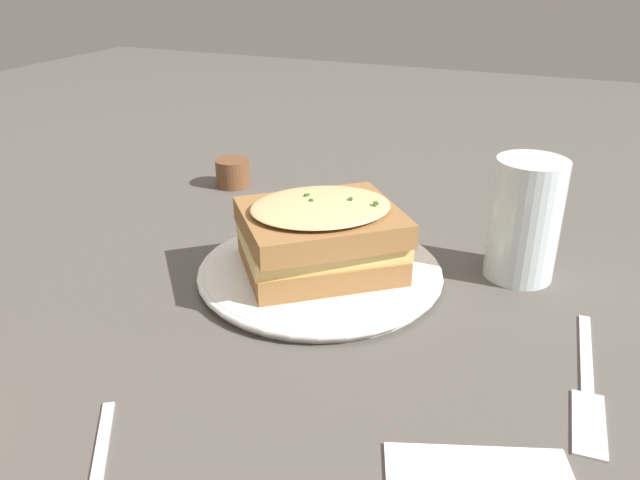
{
  "coord_description": "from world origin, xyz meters",
  "views": [
    {
      "loc": [
        -0.49,
        -0.23,
        0.3
      ],
      "look_at": [
        0.01,
        -0.02,
        0.04
      ],
      "focal_mm": 35.0,
      "sensor_mm": 36.0,
      "label": 1
    }
  ],
  "objects_px": {
    "water_glass": "(525,220)",
    "condiment_pot": "(233,173)",
    "dinner_plate": "(320,271)",
    "fork": "(588,393)",
    "sandwich": "(321,235)"
  },
  "relations": [
    {
      "from": "dinner_plate",
      "to": "sandwich",
      "type": "height_order",
      "value": "sandwich"
    },
    {
      "from": "dinner_plate",
      "to": "sandwich",
      "type": "xyz_separation_m",
      "value": [
        -0.0,
        -0.0,
        0.04
      ]
    },
    {
      "from": "water_glass",
      "to": "condiment_pot",
      "type": "distance_m",
      "value": 0.41
    },
    {
      "from": "water_glass",
      "to": "condiment_pot",
      "type": "bearing_deg",
      "value": 73.88
    },
    {
      "from": "water_glass",
      "to": "fork",
      "type": "relative_size",
      "value": 0.67
    },
    {
      "from": "dinner_plate",
      "to": "condiment_pot",
      "type": "bearing_deg",
      "value": 47.3
    },
    {
      "from": "dinner_plate",
      "to": "condiment_pot",
      "type": "relative_size",
      "value": 5.23
    },
    {
      "from": "dinner_plate",
      "to": "water_glass",
      "type": "bearing_deg",
      "value": -65.16
    },
    {
      "from": "fork",
      "to": "condiment_pot",
      "type": "distance_m",
      "value": 0.54
    },
    {
      "from": "water_glass",
      "to": "fork",
      "type": "xyz_separation_m",
      "value": [
        -0.17,
        -0.07,
        -0.06
      ]
    },
    {
      "from": "condiment_pot",
      "to": "water_glass",
      "type": "bearing_deg",
      "value": -106.12
    },
    {
      "from": "fork",
      "to": "condiment_pot",
      "type": "bearing_deg",
      "value": -34.59
    },
    {
      "from": "dinner_plate",
      "to": "fork",
      "type": "bearing_deg",
      "value": -109.31
    },
    {
      "from": "sandwich",
      "to": "fork",
      "type": "height_order",
      "value": "sandwich"
    },
    {
      "from": "sandwich",
      "to": "condiment_pot",
      "type": "bearing_deg",
      "value": 47.26
    }
  ]
}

